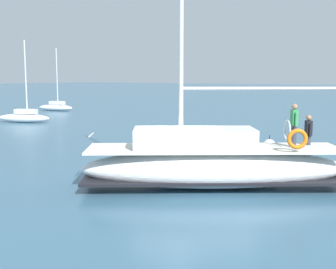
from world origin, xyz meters
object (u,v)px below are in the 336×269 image
Objects in this scene: main_sailboat at (212,163)px; mooring_buoy at (269,146)px; moored_cutter_right at (24,117)px; moored_sloop_far at (56,106)px.

main_sailboat is 9.11m from mooring_buoy.
mooring_buoy is at bearing -94.13° from moored_cutter_right.
mooring_buoy is (-12.13, -30.66, -0.30)m from moored_sloop_far.
moored_sloop_far is 12.97m from moored_cutter_right.
moored_cutter_right is at bearing -143.85° from moored_sloop_far.
moored_sloop_far is at bearing 56.44° from main_sailboat.
main_sailboat is 1.66× the size of moored_cutter_right.
main_sailboat reaches higher than mooring_buoy.
mooring_buoy is at bearing 7.56° from main_sailboat.
main_sailboat is 12.16× the size of mooring_buoy.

